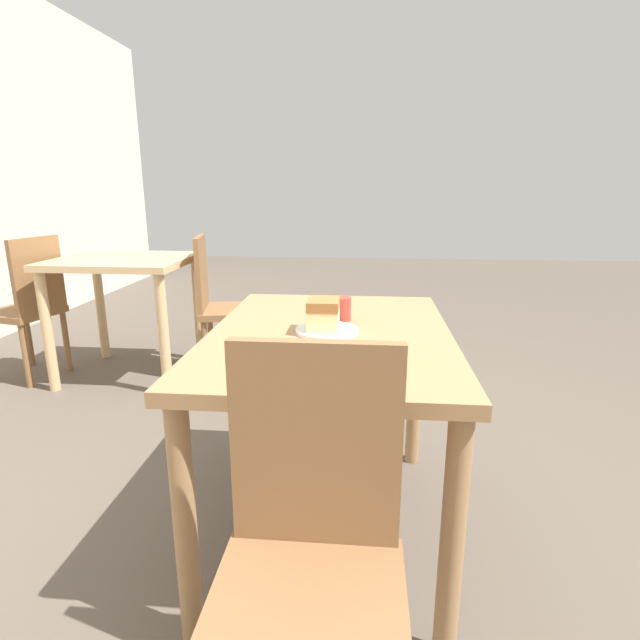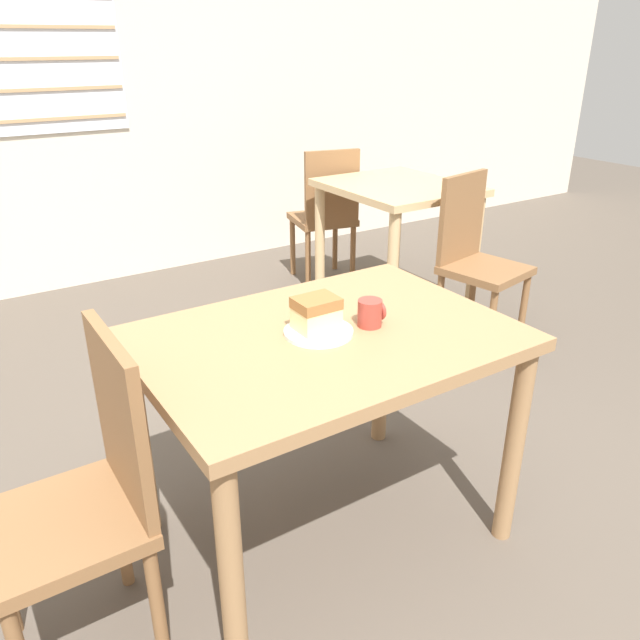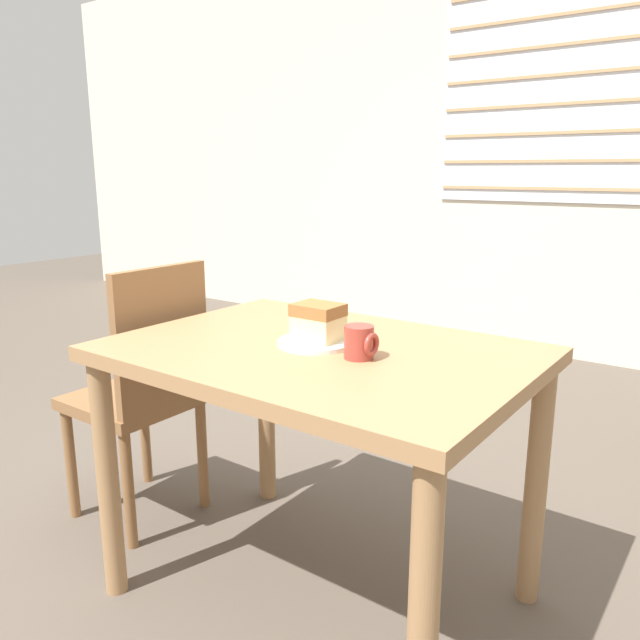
% 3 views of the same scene
% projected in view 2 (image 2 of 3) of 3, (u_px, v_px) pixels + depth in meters
% --- Properties ---
extents(ground_plane, '(14.00, 14.00, 0.00)m').
position_uv_depth(ground_plane, '(352.00, 568.00, 1.95)').
color(ground_plane, brown).
extents(wall_back, '(10.00, 0.10, 2.80)m').
position_uv_depth(wall_back, '(59.00, 58.00, 3.69)').
color(wall_back, beige).
rests_on(wall_back, ground_plane).
extents(dining_table_near, '(1.07, 0.77, 0.74)m').
position_uv_depth(dining_table_near, '(326.00, 366.00, 1.84)').
color(dining_table_near, '#9E754C').
rests_on(dining_table_near, ground_plane).
extents(dining_table_far, '(0.70, 0.80, 0.76)m').
position_uv_depth(dining_table_far, '(397.00, 208.00, 3.60)').
color(dining_table_far, tan).
rests_on(dining_table_far, ground_plane).
extents(chair_near_window, '(0.38, 0.38, 0.89)m').
position_uv_depth(chair_near_window, '(87.00, 497.00, 1.54)').
color(chair_near_window, brown).
rests_on(chair_near_window, ground_plane).
extents(chair_far_corner, '(0.44, 0.44, 0.89)m').
position_uv_depth(chair_far_corner, '(476.00, 257.00, 3.24)').
color(chair_far_corner, brown).
rests_on(chair_far_corner, ground_plane).
extents(chair_far_opposite, '(0.45, 0.45, 0.89)m').
position_uv_depth(chair_far_opposite, '(326.00, 213.00, 4.05)').
color(chair_far_opposite, brown).
rests_on(chair_far_opposite, ground_plane).
extents(plate, '(0.20, 0.20, 0.01)m').
position_uv_depth(plate, '(318.00, 332.00, 1.79)').
color(plate, white).
rests_on(plate, dining_table_near).
extents(cake_slice, '(0.12, 0.10, 0.10)m').
position_uv_depth(cake_slice, '(316.00, 313.00, 1.78)').
color(cake_slice, beige).
rests_on(cake_slice, plate).
extents(coffee_mug, '(0.08, 0.07, 0.08)m').
position_uv_depth(coffee_mug, '(371.00, 313.00, 1.83)').
color(coffee_mug, '#9E382D').
rests_on(coffee_mug, dining_table_near).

